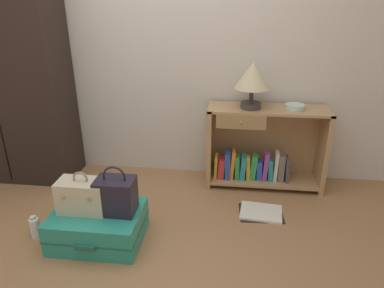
{
  "coord_description": "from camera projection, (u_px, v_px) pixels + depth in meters",
  "views": [
    {
      "loc": [
        0.64,
        -1.65,
        1.62
      ],
      "look_at": [
        0.34,
        0.84,
        0.55
      ],
      "focal_mm": 33.02,
      "sensor_mm": 36.0,
      "label": 1
    }
  ],
  "objects": [
    {
      "name": "ground_plane",
      "position": [
        122.0,
        274.0,
        2.22
      ],
      "size": [
        9.0,
        9.0,
        0.0
      ],
      "primitive_type": "plane",
      "color": "#9E7047"
    },
    {
      "name": "back_wall",
      "position": [
        162.0,
        33.0,
        3.08
      ],
      "size": [
        6.4,
        0.1,
        2.6
      ],
      "primitive_type": "cube",
      "color": "beige",
      "rests_on": "ground_plane"
    },
    {
      "name": "wardrobe",
      "position": [
        6.0,
        73.0,
        3.08
      ],
      "size": [
        1.03,
        0.47,
        1.96
      ],
      "color": "black",
      "rests_on": "ground_plane"
    },
    {
      "name": "bookshelf",
      "position": [
        261.0,
        150.0,
        3.15
      ],
      "size": [
        1.02,
        0.34,
        0.73
      ],
      "color": "tan",
      "rests_on": "ground_plane"
    },
    {
      "name": "table_lamp",
      "position": [
        253.0,
        78.0,
        2.87
      ],
      "size": [
        0.29,
        0.29,
        0.39
      ],
      "color": "#3D3838",
      "rests_on": "bookshelf"
    },
    {
      "name": "bowl",
      "position": [
        295.0,
        107.0,
        2.93
      ],
      "size": [
        0.16,
        0.16,
        0.04
      ],
      "primitive_type": "cylinder",
      "color": "silver",
      "rests_on": "bookshelf"
    },
    {
      "name": "suitcase_large",
      "position": [
        98.0,
        225.0,
        2.49
      ],
      "size": [
        0.62,
        0.49,
        0.23
      ],
      "color": "teal",
      "rests_on": "ground_plane"
    },
    {
      "name": "train_case",
      "position": [
        83.0,
        196.0,
        2.41
      ],
      "size": [
        0.33,
        0.19,
        0.3
      ],
      "color": "beige",
      "rests_on": "suitcase_large"
    },
    {
      "name": "handbag",
      "position": [
        116.0,
        195.0,
        2.39
      ],
      "size": [
        0.26,
        0.19,
        0.35
      ],
      "color": "#231E2D",
      "rests_on": "suitcase_large"
    },
    {
      "name": "bottle",
      "position": [
        35.0,
        228.0,
        2.52
      ],
      "size": [
        0.07,
        0.07,
        0.17
      ],
      "color": "white",
      "rests_on": "ground_plane"
    },
    {
      "name": "open_book_on_floor",
      "position": [
        261.0,
        212.0,
        2.82
      ],
      "size": [
        0.36,
        0.29,
        0.02
      ],
      "color": "white",
      "rests_on": "ground_plane"
    }
  ]
}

